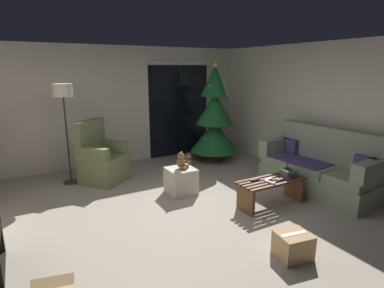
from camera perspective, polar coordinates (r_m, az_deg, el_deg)
The scene contains 20 objects.
ground_plane at distance 4.57m, azimuth -0.06°, elevation -12.88°, with size 7.00×7.00×0.00m, color #9E9384.
wall_back at distance 6.96m, azimuth -12.60°, elevation 6.88°, with size 5.72×0.12×2.50m, color beige.
wall_right at distance 6.07m, azimuth 24.27°, elevation 5.02°, with size 0.12×6.00×2.50m, color beige.
patio_door_frame at distance 7.40m, azimuth -2.46°, elevation 6.42°, with size 1.60×0.02×2.20m, color silver.
patio_door_glass at distance 7.39m, azimuth -2.39°, elevation 6.02°, with size 1.50×0.02×2.10m, color black.
couch at distance 5.68m, azimuth 22.16°, elevation -4.14°, with size 0.93×1.99×1.08m.
coffee_table at distance 4.92m, azimuth 14.30°, elevation -7.83°, with size 1.10×0.40×0.42m.
remote_graphite at distance 4.87m, azimuth 15.87°, elevation -6.25°, with size 0.04×0.16×0.02m, color #333338.
remote_silver at distance 4.71m, azimuth 14.09°, elevation -6.82°, with size 0.04×0.16×0.02m, color #ADADB2.
remote_white at distance 4.83m, azimuth 13.81°, elevation -6.28°, with size 0.04×0.16×0.02m, color silver.
remote_black at distance 4.76m, azimuth 11.46°, elevation -6.43°, with size 0.04×0.16×0.02m, color black.
book_stack at distance 5.03m, azimuth 17.24°, elevation -5.08°, with size 0.23×0.21×0.12m.
cell_phone at distance 5.03m, azimuth 17.23°, elevation -4.39°, with size 0.07×0.14×0.01m, color black.
christmas_tree at distance 6.92m, azimuth 4.14°, elevation 4.72°, with size 1.05×1.05×2.18m.
armchair at distance 5.96m, azimuth -16.31°, elevation -2.84°, with size 0.96×0.96×1.13m.
floor_lamp at distance 5.85m, azimuth -22.44°, elevation 7.43°, with size 0.32×0.32×1.78m.
ottoman at distance 5.22m, azimuth -2.03°, elevation -6.77°, with size 0.44×0.44×0.43m, color beige.
teddy_bear_chestnut at distance 5.11m, azimuth -1.95°, elevation -3.23°, with size 0.21×0.22×0.29m.
teddy_bear_honey_by_tree at distance 6.61m, azimuth -0.72°, elevation -3.18°, with size 0.20×0.20×0.29m.
cardboard_box_taped_mid_floor at distance 3.79m, azimuth 17.97°, elevation -17.21°, with size 0.40×0.37×0.29m.
Camera 1 is at (-2.00, -3.56, 2.05)m, focal length 29.18 mm.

